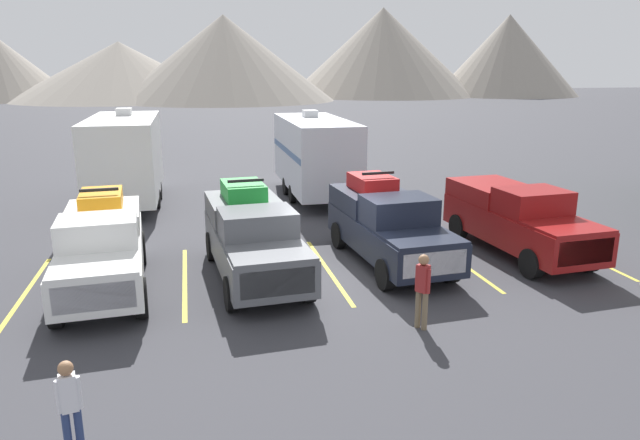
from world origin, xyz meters
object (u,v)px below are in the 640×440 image
object	(u,v)px
camper_trailer_a	(125,156)
person_a	(70,403)
person_b	(423,286)
camper_trailer_b	(315,153)
pickup_truck_a	(102,245)
pickup_truck_b	(252,235)
pickup_truck_d	(517,218)
pickup_truck_c	(387,223)

from	to	relation	value
camper_trailer_a	person_a	world-z (taller)	camper_trailer_a
person_a	person_b	distance (m)	7.30
camper_trailer_b	person_a	world-z (taller)	camper_trailer_b
pickup_truck_a	camper_trailer_a	distance (m)	9.67
pickup_truck_b	camper_trailer_b	bearing A→B (deg)	68.05
pickup_truck_d	person_b	bearing A→B (deg)	-137.59
camper_trailer_a	person_a	xyz separation A→B (m)	(0.69, -16.74, -1.14)
pickup_truck_b	person_b	bearing A→B (deg)	-52.19
person_a	person_b	bearing A→B (deg)	24.49
camper_trailer_a	person_b	size ratio (longest dim) A/B	4.76
pickup_truck_b	camper_trailer_a	distance (m)	10.45
pickup_truck_c	camper_trailer_a	world-z (taller)	camper_trailer_a
person_b	pickup_truck_a	bearing A→B (deg)	150.04
pickup_truck_b	person_b	size ratio (longest dim) A/B	3.43
pickup_truck_b	pickup_truck_c	world-z (taller)	pickup_truck_b
pickup_truck_c	camper_trailer_b	size ratio (longest dim) A/B	0.69
pickup_truck_c	person_a	world-z (taller)	pickup_truck_c
pickup_truck_a	camper_trailer_b	size ratio (longest dim) A/B	0.72
pickup_truck_a	pickup_truck_d	xyz separation A→B (m)	(11.98, 0.38, -0.04)
pickup_truck_a	camper_trailer_a	size ratio (longest dim) A/B	0.73
camper_trailer_b	person_b	size ratio (longest dim) A/B	4.82
pickup_truck_a	pickup_truck_d	bearing A→B (deg)	1.83
pickup_truck_a	camper_trailer_a	bearing A→B (deg)	91.46
camper_trailer_b	pickup_truck_b	bearing A→B (deg)	-111.95
pickup_truck_d	camper_trailer_b	bearing A→B (deg)	116.01
camper_trailer_a	pickup_truck_d	bearing A→B (deg)	-37.10
pickup_truck_a	pickup_truck_d	size ratio (longest dim) A/B	1.01
pickup_truck_a	pickup_truck_c	size ratio (longest dim) A/B	1.05
pickup_truck_a	person_b	size ratio (longest dim) A/B	3.46
camper_trailer_a	camper_trailer_b	distance (m)	7.86
pickup_truck_a	pickup_truck_b	size ratio (longest dim) A/B	1.01
pickup_truck_d	pickup_truck_c	bearing A→B (deg)	178.80
person_a	pickup_truck_a	bearing A→B (deg)	93.59
pickup_truck_c	camper_trailer_a	distance (m)	12.25
pickup_truck_d	camper_trailer_a	xyz separation A→B (m)	(-12.23, 9.25, 0.94)
camper_trailer_a	person_b	bearing A→B (deg)	-61.87
pickup_truck_b	pickup_truck_d	world-z (taller)	pickup_truck_b
pickup_truck_a	pickup_truck_b	world-z (taller)	pickup_truck_b
pickup_truck_b	camper_trailer_b	xyz separation A→B (m)	(3.74, 9.28, 0.80)
camper_trailer_b	person_a	distance (m)	17.98
pickup_truck_a	camper_trailer_a	world-z (taller)	camper_trailer_a
pickup_truck_c	person_b	xyz separation A→B (m)	(-0.76, -4.56, -0.17)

